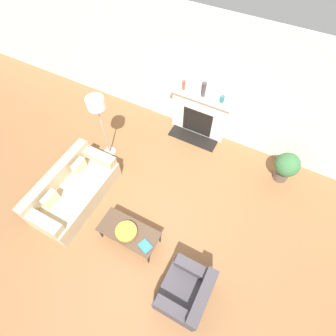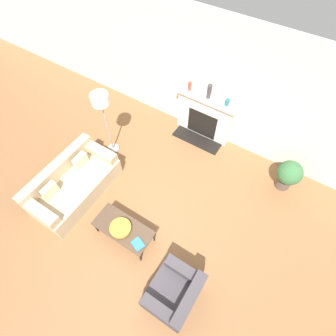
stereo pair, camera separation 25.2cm
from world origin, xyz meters
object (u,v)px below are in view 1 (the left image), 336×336
object	(u,v)px
coffee_table	(129,232)
mantel_vase_center_left	(204,89)
floor_lamp	(97,109)
bowl	(126,231)
mantel_vase_center_right	(222,99)
potted_plant	(286,166)
couch	(73,191)
book	(145,246)
armchair_near	(186,292)
fireplace	(199,115)
mantel_vase_left	(184,85)

from	to	relation	value
coffee_table	mantel_vase_center_left	world-z (taller)	mantel_vase_center_left
floor_lamp	mantel_vase_center_left	xyz separation A→B (m)	(1.59, 1.63, -0.09)
bowl	mantel_vase_center_right	xyz separation A→B (m)	(0.45, 3.24, 0.76)
coffee_table	mantel_vase_center_left	distance (m)	3.34
floor_lamp	bowl	bearing A→B (deg)	-45.61
bowl	floor_lamp	distance (m)	2.45
floor_lamp	potted_plant	distance (m)	4.11
coffee_table	bowl	distance (m)	0.09
couch	bowl	size ratio (longest dim) A/B	4.82
coffee_table	mantel_vase_center_left	xyz separation A→B (m)	(-0.00, 3.20, 0.94)
mantel_vase_center_left	mantel_vase_center_right	world-z (taller)	mantel_vase_center_left
couch	mantel_vase_center_left	bearing A→B (deg)	-26.86
book	floor_lamp	world-z (taller)	floor_lamp
couch	floor_lamp	xyz separation A→B (m)	(-0.09, 1.35, 1.11)
couch	armchair_near	xyz separation A→B (m)	(2.89, -0.64, 0.01)
floor_lamp	fireplace	bearing A→B (deg)	45.57
floor_lamp	couch	bearing A→B (deg)	-86.39
mantel_vase_left	armchair_near	bearing A→B (deg)	-62.79
coffee_table	couch	bearing A→B (deg)	171.62
bowl	book	xyz separation A→B (m)	(0.43, -0.06, -0.04)
bowl	couch	bearing A→B (deg)	170.07
floor_lamp	mantel_vase_center_left	size ratio (longest dim) A/B	5.02
book	couch	bearing A→B (deg)	-170.54
armchair_near	book	bearing A→B (deg)	-108.28
floor_lamp	mantel_vase_center_right	size ratio (longest dim) A/B	11.36
couch	mantel_vase_center_left	distance (m)	3.49
couch	armchair_near	size ratio (longest dim) A/B	2.17
mantel_vase_center_right	bowl	bearing A→B (deg)	-97.96
fireplace	mantel_vase_left	xyz separation A→B (m)	(-0.46, 0.01, 0.69)
mantel_vase_center_left	bowl	bearing A→B (deg)	-90.22
mantel_vase_center_right	mantel_vase_center_left	bearing A→B (deg)	180.00
armchair_near	fireplace	bearing A→B (deg)	-158.77
floor_lamp	mantel_vase_left	distance (m)	1.98
book	mantel_vase_center_left	bearing A→B (deg)	116.15
bowl	armchair_near	bearing A→B (deg)	-15.11
couch	book	bearing A→B (deg)	-99.43
mantel_vase_center_right	couch	bearing A→B (deg)	-123.20
bowl	floor_lamp	world-z (taller)	floor_lamp
mantel_vase_center_left	fireplace	bearing A→B (deg)	-135.66
armchair_near	coffee_table	distance (m)	1.44
fireplace	bowl	xyz separation A→B (m)	(0.00, -3.23, -0.10)
coffee_table	potted_plant	bearing A→B (deg)	51.51
bowl	potted_plant	bearing A→B (deg)	51.69
mantel_vase_left	mantel_vase_center_right	xyz separation A→B (m)	(0.92, -0.00, -0.03)
bowl	potted_plant	world-z (taller)	potted_plant
fireplace	floor_lamp	xyz separation A→B (m)	(-1.58, -1.61, 0.85)
bowl	mantel_vase_center_right	distance (m)	3.36
mantel_vase_center_right	potted_plant	world-z (taller)	mantel_vase_center_right
book	mantel_vase_left	world-z (taller)	mantel_vase_left
couch	mantel_vase_left	world-z (taller)	mantel_vase_left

